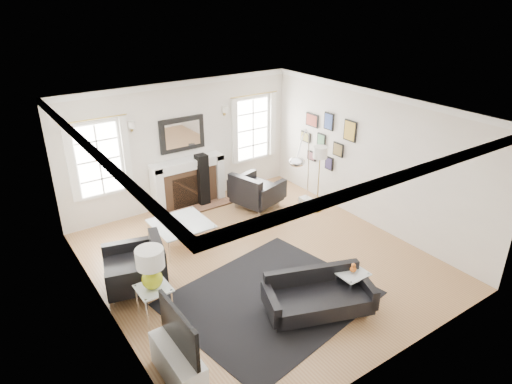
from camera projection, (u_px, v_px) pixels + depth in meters
floor at (260, 260)px, 8.41m from camera, size 6.00×6.00×0.00m
back_wall at (182, 145)px, 10.07m from camera, size 5.50×0.04×2.80m
front_wall at (400, 274)px, 5.58m from camera, size 5.50×0.04×2.80m
left_wall at (100, 237)px, 6.41m from camera, size 0.04×6.00×2.80m
right_wall at (371, 159)px, 9.25m from camera, size 0.04×6.00×2.80m
ceiling at (260, 111)px, 7.25m from camera, size 5.50×6.00×0.02m
crown_molding at (260, 115)px, 7.27m from camera, size 5.50×6.00×0.12m
fireplace at (189, 183)px, 10.28m from camera, size 1.70×0.69×1.11m
mantel_mirror at (182, 134)px, 9.94m from camera, size 1.05×0.07×0.75m
window_left at (99, 160)px, 9.06m from camera, size 1.24×0.15×1.62m
window_right at (252, 129)px, 10.96m from camera, size 1.24×0.15×1.62m
gallery_wall at (326, 137)px, 10.14m from camera, size 0.04×1.73×1.29m
tv_unit at (178, 360)px, 5.74m from camera, size 0.35×1.00×1.09m
area_rug at (270, 298)px, 7.37m from camera, size 3.37×2.96×0.01m
sofa at (317, 296)px, 6.98m from camera, size 1.79×1.26×0.53m
armchair_left at (138, 268)px, 7.48m from camera, size 1.16×1.24×0.71m
armchair_right at (255, 192)px, 10.23m from camera, size 1.14×1.22×0.69m
coffee_table at (181, 224)px, 8.76m from camera, size 1.03×1.03×0.46m
side_table_left at (154, 294)px, 6.81m from camera, size 0.48×0.48×0.53m
nesting_table at (352, 279)px, 7.19m from camera, size 0.47×0.39×0.51m
gourd_lamp at (151, 266)px, 6.61m from camera, size 0.42×0.42×0.66m
orange_vase at (353, 268)px, 7.10m from camera, size 0.10×0.10×0.16m
arc_floor_lamp at (303, 173)px, 9.30m from camera, size 1.48×1.37×2.09m
stick_floor_lamp at (320, 156)px, 9.68m from camera, size 0.31×0.31×1.52m
speaker_tower at (202, 180)px, 10.29m from camera, size 0.25×0.25×1.21m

